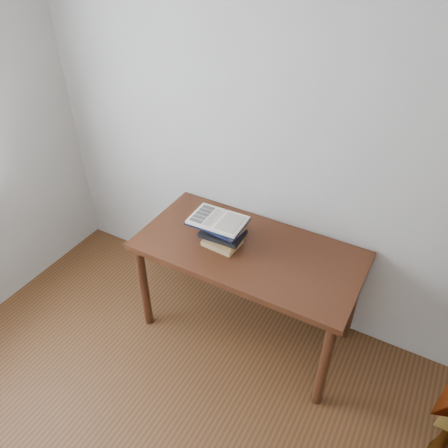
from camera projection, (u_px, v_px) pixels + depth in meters
The scene contains 4 objects.
room_shell at pixel (24, 276), 1.28m from camera, with size 3.54×3.54×2.62m.
desk at pixel (248, 260), 2.78m from camera, with size 1.41×0.71×0.76m.
book_stack at pixel (223, 232), 2.71m from camera, with size 0.27×0.20×0.18m.
open_book at pixel (218, 220), 2.64m from camera, with size 0.34×0.24×0.03m.
Camera 1 is at (0.89, -0.51, 2.51)m, focal length 35.00 mm.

